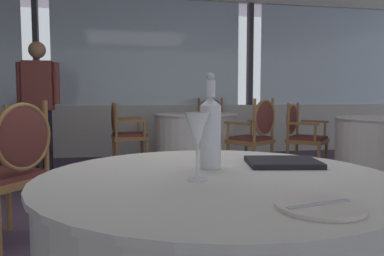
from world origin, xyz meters
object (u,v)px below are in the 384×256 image
at_px(menu_book, 283,162).
at_px(dining_chair_1_1, 301,132).
at_px(dining_chair_2_0, 124,130).
at_px(wine_glass, 197,132).
at_px(dining_chair_0_0, 11,163).
at_px(side_plate, 319,206).
at_px(diner_person_0, 39,99).
at_px(dining_chair_2_1, 256,131).
at_px(dining_chair_2_2, 209,122).
at_px(water_bottle, 210,130).

xyz_separation_m(menu_book, dining_chair_1_1, (1.82, 3.37, -0.24)).
bearing_deg(dining_chair_2_0, dining_chair_1_1, -19.39).
bearing_deg(menu_book, wine_glass, -142.15).
distance_m(dining_chair_0_0, dining_chair_2_0, 2.70).
bearing_deg(dining_chair_1_1, side_plate, -73.10).
bearing_deg(diner_person_0, dining_chair_2_1, 78.06).
xyz_separation_m(wine_glass, dining_chair_2_2, (1.34, 5.18, -0.34)).
distance_m(side_plate, dining_chair_2_2, 5.64).
relative_size(dining_chair_2_0, diner_person_0, 0.54).
bearing_deg(menu_book, dining_chair_2_1, 81.23).
relative_size(wine_glass, dining_chair_2_2, 0.21).
bearing_deg(dining_chair_2_2, dining_chair_0_0, -7.17).
height_order(dining_chair_1_1, diner_person_0, diner_person_0).
distance_m(side_plate, menu_book, 0.57).
xyz_separation_m(menu_book, dining_chair_2_2, (0.96, 4.99, -0.20)).
xyz_separation_m(water_bottle, dining_chair_0_0, (-1.01, 1.38, -0.32)).
height_order(wine_glass, diner_person_0, diner_person_0).
xyz_separation_m(water_bottle, diner_person_0, (-1.28, 3.90, 0.07)).
relative_size(water_bottle, dining_chair_1_1, 0.37).
bearing_deg(dining_chair_1_1, menu_book, -74.65).
bearing_deg(dining_chair_0_0, side_plate, 157.69).
height_order(menu_book, dining_chair_0_0, dining_chair_0_0).
bearing_deg(diner_person_0, side_plate, 20.15).
bearing_deg(side_plate, dining_chair_2_2, 78.54).
distance_m(menu_book, dining_chair_2_2, 5.08).
height_order(menu_book, diner_person_0, diner_person_0).
bearing_deg(menu_book, dining_chair_0_0, 143.83).
relative_size(dining_chair_0_0, dining_chair_2_2, 1.01).
bearing_deg(dining_chair_2_2, menu_book, 13.98).
distance_m(wine_glass, diner_person_0, 4.26).
height_order(side_plate, menu_book, menu_book).
bearing_deg(menu_book, dining_chair_2_2, 89.63).
relative_size(side_plate, wine_glass, 0.99).
height_order(side_plate, dining_chair_1_1, dining_chair_1_1).
bearing_deg(dining_chair_2_2, dining_chair_2_1, 30.04).
height_order(water_bottle, wine_glass, water_bottle).
bearing_deg(side_plate, diner_person_0, 107.54).
distance_m(side_plate, dining_chair_0_0, 2.24).
bearing_deg(menu_book, water_bottle, -168.83).
height_order(side_plate, dining_chair_0_0, dining_chair_0_0).
xyz_separation_m(wine_glass, dining_chair_2_1, (1.50, 3.39, -0.34)).
bearing_deg(dining_chair_2_2, water_bottle, 10.88).
xyz_separation_m(wine_glass, dining_chair_0_0, (-0.92, 1.57, -0.34)).
xyz_separation_m(dining_chair_2_1, dining_chair_2_2, (-0.16, 1.78, -0.00)).
xyz_separation_m(water_bottle, dining_chair_2_1, (1.41, 3.20, -0.33)).
xyz_separation_m(side_plate, dining_chair_2_2, (1.12, 5.53, -0.20)).
bearing_deg(menu_book, dining_chair_2_0, 107.66).
distance_m(dining_chair_0_0, diner_person_0, 2.56).
relative_size(water_bottle, diner_person_0, 0.20).
relative_size(dining_chair_1_1, dining_chair_2_2, 0.94).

